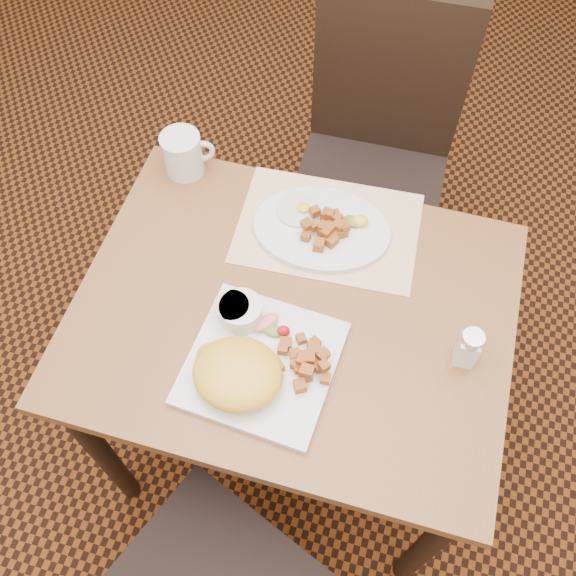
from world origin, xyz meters
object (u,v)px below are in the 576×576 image
(plate_square, at_px, (262,363))
(salt_shaker, at_px, (468,348))
(plate_oval, at_px, (321,229))
(chair_far, at_px, (375,152))
(table, at_px, (293,334))
(coffee_mug, at_px, (184,154))

(plate_square, height_order, salt_shaker, salt_shaker)
(plate_oval, bearing_deg, chair_far, 84.07)
(plate_oval, bearing_deg, table, -91.90)
(table, relative_size, plate_square, 3.21)
(plate_square, bearing_deg, coffee_mug, 126.34)
(plate_oval, height_order, coffee_mug, coffee_mug)
(table, height_order, salt_shaker, salt_shaker)
(table, height_order, chair_far, chair_far)
(table, xyz_separation_m, salt_shaker, (0.35, -0.02, 0.16))
(plate_square, height_order, plate_oval, plate_oval)
(chair_far, relative_size, coffee_mug, 8.19)
(chair_far, height_order, plate_square, chair_far)
(plate_oval, bearing_deg, plate_square, -95.37)
(table, bearing_deg, chair_far, 85.31)
(plate_oval, distance_m, salt_shaker, 0.41)
(salt_shaker, relative_size, coffee_mug, 0.84)
(chair_far, height_order, coffee_mug, chair_far)
(table, height_order, coffee_mug, coffee_mug)
(chair_far, height_order, plate_oval, chair_far)
(table, bearing_deg, salt_shaker, -2.82)
(plate_square, xyz_separation_m, salt_shaker, (0.38, 0.12, 0.04))
(chair_far, height_order, salt_shaker, chair_far)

